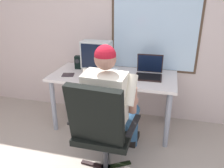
{
  "coord_description": "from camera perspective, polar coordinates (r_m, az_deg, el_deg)",
  "views": [
    {
      "loc": [
        0.69,
        -0.68,
        1.67
      ],
      "look_at": [
        0.13,
        1.47,
        0.77
      ],
      "focal_mm": 35.92,
      "sensor_mm": 36.0,
      "label": 1
    }
  ],
  "objects": [
    {
      "name": "office_chair",
      "position": [
        2.03,
        -2.9,
        -10.71
      ],
      "size": [
        0.63,
        0.59,
        1.01
      ],
      "color": "black",
      "rests_on": "ground"
    },
    {
      "name": "person_seated",
      "position": [
        2.19,
        -0.41,
        -5.06
      ],
      "size": [
        0.55,
        0.78,
        1.28
      ],
      "color": "#2B5074",
      "rests_on": "ground"
    },
    {
      "name": "desk_speaker",
      "position": [
        3.05,
        -8.61,
        5.49
      ],
      "size": [
        0.09,
        0.09,
        0.17
      ],
      "color": "black",
      "rests_on": "desk"
    },
    {
      "name": "desk",
      "position": [
        2.83,
        0.29,
        0.67
      ],
      "size": [
        1.55,
        0.72,
        0.73
      ],
      "color": "gray",
      "rests_on": "ground"
    },
    {
      "name": "wine_glass",
      "position": [
        2.57,
        0.68,
        2.97
      ],
      "size": [
        0.08,
        0.08,
        0.15
      ],
      "color": "silver",
      "rests_on": "desk"
    },
    {
      "name": "wall_rear",
      "position": [
        3.07,
        1.94,
        14.48
      ],
      "size": [
        5.71,
        0.08,
        2.52
      ],
      "color": "beige",
      "rests_on": "ground"
    },
    {
      "name": "laptop",
      "position": [
        2.78,
        9.43,
        3.36
      ],
      "size": [
        0.32,
        0.33,
        0.26
      ],
      "color": "black",
      "rests_on": "desk"
    },
    {
      "name": "cd_case",
      "position": [
        2.84,
        -11.11,
        2.32
      ],
      "size": [
        0.17,
        0.16,
        0.01
      ],
      "color": "black",
      "rests_on": "desk"
    },
    {
      "name": "crt_monitor",
      "position": [
        2.78,
        -3.96,
        7.21
      ],
      "size": [
        0.37,
        0.24,
        0.41
      ],
      "color": "beige",
      "rests_on": "desk"
    }
  ]
}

